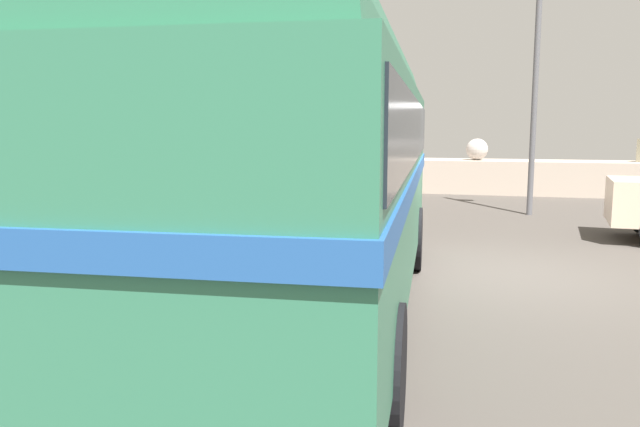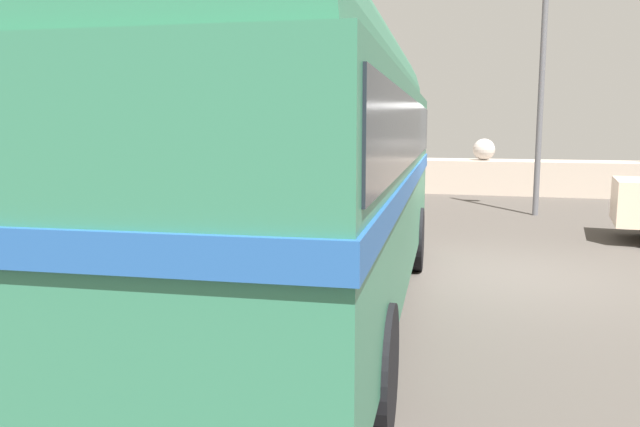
# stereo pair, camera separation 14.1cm
# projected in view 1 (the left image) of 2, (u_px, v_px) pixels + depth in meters

# --- Properties ---
(ground) EXTENTS (32.00, 26.00, 0.02)m
(ground) POSITION_uv_depth(u_px,v_px,m) (504.00, 275.00, 9.17)
(ground) COLOR #47413C
(breakwater) EXTENTS (31.36, 2.05, 2.30)m
(breakwater) POSITION_uv_depth(u_px,v_px,m) (490.00, 174.00, 20.39)
(breakwater) COLOR #B8A897
(breakwater) RESTS_ON ground
(vintage_coach) EXTENTS (3.07, 8.74, 3.70)m
(vintage_coach) POSITION_uv_depth(u_px,v_px,m) (306.00, 140.00, 6.85)
(vintage_coach) COLOR black
(vintage_coach) RESTS_ON ground
(lamp_post) EXTENTS (0.86, 0.66, 6.64)m
(lamp_post) POSITION_uv_depth(u_px,v_px,m) (540.00, 62.00, 14.75)
(lamp_post) COLOR #5B5B60
(lamp_post) RESTS_ON ground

